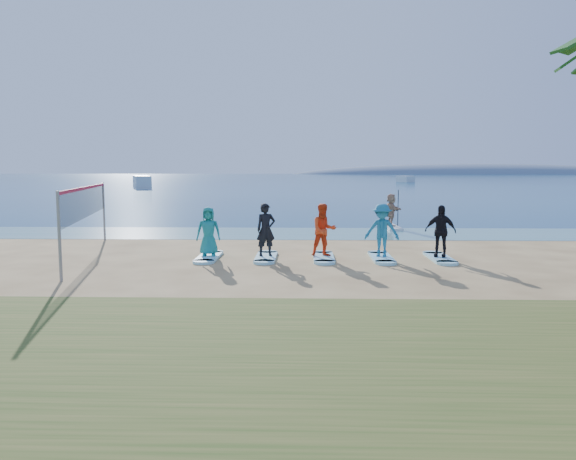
{
  "coord_description": "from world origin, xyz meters",
  "views": [
    {
      "loc": [
        -0.97,
        -16.16,
        3.1
      ],
      "look_at": [
        -1.5,
        2.0,
        1.1
      ],
      "focal_mm": 35.0,
      "sensor_mm": 36.0,
      "label": 1
    }
  ],
  "objects_px": {
    "surfboard_1": "(266,257)",
    "surfboard_4": "(440,258)",
    "surfboard_3": "(381,258)",
    "student_4": "(440,231)",
    "volleyball_net": "(86,203)",
    "boat_offshore_a": "(142,188)",
    "student_2": "(324,230)",
    "student_1": "(266,230)",
    "paddleboarder": "(391,210)",
    "student_0": "(208,231)",
    "student_3": "(382,230)",
    "boat_offshore_b": "(405,182)",
    "paddleboard": "(391,227)",
    "surfboard_2": "(324,257)",
    "surfboard_0": "(209,257)"
  },
  "relations": [
    {
      "from": "boat_offshore_b",
      "to": "surfboard_3",
      "type": "distance_m",
      "value": 110.67
    },
    {
      "from": "student_1",
      "to": "paddleboard",
      "type": "bearing_deg",
      "value": 39.27
    },
    {
      "from": "volleyball_net",
      "to": "student_0",
      "type": "bearing_deg",
      "value": -3.27
    },
    {
      "from": "student_1",
      "to": "surfboard_4",
      "type": "relative_size",
      "value": 0.83
    },
    {
      "from": "surfboard_1",
      "to": "student_2",
      "type": "distance_m",
      "value": 2.2
    },
    {
      "from": "paddleboarder",
      "to": "volleyball_net",
      "type": "bearing_deg",
      "value": 114.45
    },
    {
      "from": "student_0",
      "to": "student_4",
      "type": "height_order",
      "value": "student_4"
    },
    {
      "from": "student_0",
      "to": "surfboard_4",
      "type": "bearing_deg",
      "value": -4.37
    },
    {
      "from": "volleyball_net",
      "to": "paddleboarder",
      "type": "distance_m",
      "value": 15.68
    },
    {
      "from": "boat_offshore_b",
      "to": "student_0",
      "type": "relative_size",
      "value": 3.06
    },
    {
      "from": "surfboard_1",
      "to": "surfboard_2",
      "type": "height_order",
      "value": "same"
    },
    {
      "from": "surfboard_1",
      "to": "surfboard_4",
      "type": "xyz_separation_m",
      "value": [
        5.97,
        0.0,
        0.0
      ]
    },
    {
      "from": "paddleboarder",
      "to": "surfboard_3",
      "type": "height_order",
      "value": "paddleboarder"
    },
    {
      "from": "boat_offshore_a",
      "to": "student_2",
      "type": "relative_size",
      "value": 4.97
    },
    {
      "from": "student_2",
      "to": "surfboard_2",
      "type": "bearing_deg",
      "value": 0.0
    },
    {
      "from": "paddleboarder",
      "to": "student_4",
      "type": "relative_size",
      "value": 0.95
    },
    {
      "from": "student_0",
      "to": "paddleboarder",
      "type": "bearing_deg",
      "value": 47.78
    },
    {
      "from": "boat_offshore_a",
      "to": "surfboard_3",
      "type": "relative_size",
      "value": 4.09
    },
    {
      "from": "paddleboard",
      "to": "student_0",
      "type": "distance_m",
      "value": 12.8
    },
    {
      "from": "volleyball_net",
      "to": "paddleboard",
      "type": "bearing_deg",
      "value": 38.93
    },
    {
      "from": "surfboard_1",
      "to": "student_1",
      "type": "relative_size",
      "value": 1.21
    },
    {
      "from": "surfboard_1",
      "to": "surfboard_4",
      "type": "height_order",
      "value": "same"
    },
    {
      "from": "volleyball_net",
      "to": "boat_offshore_a",
      "type": "relative_size",
      "value": 0.99
    },
    {
      "from": "boat_offshore_b",
      "to": "surfboard_0",
      "type": "xyz_separation_m",
      "value": [
        -26.18,
        -108.81,
        0.04
      ]
    },
    {
      "from": "volleyball_net",
      "to": "paddleboarder",
      "type": "xyz_separation_m",
      "value": [
        12.18,
        9.83,
        -0.95
      ]
    },
    {
      "from": "surfboard_2",
      "to": "student_3",
      "type": "bearing_deg",
      "value": 0.0
    },
    {
      "from": "surfboard_3",
      "to": "student_4",
      "type": "bearing_deg",
      "value": 0.0
    },
    {
      "from": "student_3",
      "to": "surfboard_1",
      "type": "bearing_deg",
      "value": -167.02
    },
    {
      "from": "student_0",
      "to": "student_3",
      "type": "xyz_separation_m",
      "value": [
        5.97,
        0.0,
        0.06
      ]
    },
    {
      "from": "boat_offshore_b",
      "to": "surfboard_1",
      "type": "relative_size",
      "value": 2.35
    },
    {
      "from": "surfboard_4",
      "to": "student_4",
      "type": "relative_size",
      "value": 1.24
    },
    {
      "from": "volleyball_net",
      "to": "student_2",
      "type": "height_order",
      "value": "volleyball_net"
    },
    {
      "from": "surfboard_0",
      "to": "student_1",
      "type": "distance_m",
      "value": 2.21
    },
    {
      "from": "boat_offshore_b",
      "to": "student_0",
      "type": "xyz_separation_m",
      "value": [
        -26.18,
        -108.81,
        0.93
      ]
    },
    {
      "from": "paddleboarder",
      "to": "boat_offshore_b",
      "type": "xyz_separation_m",
      "value": [
        18.35,
        98.73,
        -0.96
      ]
    },
    {
      "from": "paddleboard",
      "to": "paddleboarder",
      "type": "xyz_separation_m",
      "value": [
        0.0,
        0.0,
        0.9
      ]
    },
    {
      "from": "student_4",
      "to": "surfboard_4",
      "type": "bearing_deg",
      "value": 0.0
    },
    {
      "from": "volleyball_net",
      "to": "paddleboard",
      "type": "relative_size",
      "value": 2.96
    },
    {
      "from": "student_0",
      "to": "student_4",
      "type": "distance_m",
      "value": 7.96
    },
    {
      "from": "student_1",
      "to": "student_2",
      "type": "distance_m",
      "value": 1.99
    },
    {
      "from": "paddleboard",
      "to": "paddleboarder",
      "type": "height_order",
      "value": "paddleboarder"
    },
    {
      "from": "volleyball_net",
      "to": "student_4",
      "type": "bearing_deg",
      "value": -1.16
    },
    {
      "from": "student_0",
      "to": "surfboard_0",
      "type": "bearing_deg",
      "value": 0.0
    },
    {
      "from": "surfboard_1",
      "to": "surfboard_4",
      "type": "relative_size",
      "value": 1.0
    },
    {
      "from": "paddleboarder",
      "to": "boat_offshore_a",
      "type": "height_order",
      "value": "paddleboarder"
    },
    {
      "from": "boat_offshore_b",
      "to": "surfboard_1",
      "type": "bearing_deg",
      "value": -120.15
    },
    {
      "from": "surfboard_3",
      "to": "student_3",
      "type": "distance_m",
      "value": 0.95
    },
    {
      "from": "paddleboarder",
      "to": "surfboard_2",
      "type": "height_order",
      "value": "paddleboarder"
    },
    {
      "from": "student_3",
      "to": "student_0",
      "type": "bearing_deg",
      "value": -167.02
    },
    {
      "from": "paddleboarder",
      "to": "student_1",
      "type": "height_order",
      "value": "student_1"
    }
  ]
}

